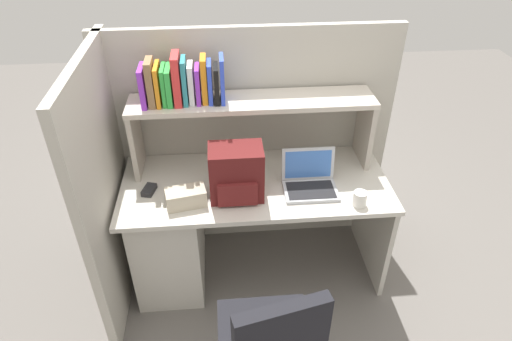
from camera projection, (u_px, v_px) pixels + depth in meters
The scene contains 11 objects.
ground_plane at pixel (255, 266), 3.08m from camera, with size 8.00×8.00×0.00m, color slate.
desk at pixel (194, 226), 2.82m from camera, with size 1.60×0.70×0.73m.
cubicle_partition_rear at pixel (250, 143), 2.95m from camera, with size 1.84×0.05×1.55m, color #B2ADA0.
cubicle_partition_left at pixel (108, 189), 2.54m from camera, with size 0.05×1.06×1.55m, color #B2ADA0.
overhead_hutch at pixel (252, 114), 2.62m from camera, with size 1.44×0.28×0.45m.
reference_books_on_shelf at pixel (181, 82), 2.47m from camera, with size 0.46×0.19×0.28m.
laptop at pixel (310, 181), 2.59m from camera, with size 0.31×0.25×0.22m.
backpack at pixel (236, 174), 2.47m from camera, with size 0.30×0.22×0.31m.
computer_mouse at pixel (149, 190), 2.57m from camera, with size 0.06×0.10×0.03m, color #262628.
paper_cup at pixel (360, 199), 2.46m from camera, with size 0.08×0.08×0.09m, color white.
tissue_box at pixel (186, 197), 2.46m from camera, with size 0.22×0.12×0.10m, color #BFB299.
Camera 1 is at (-0.18, -2.13, 2.31)m, focal length 31.15 mm.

